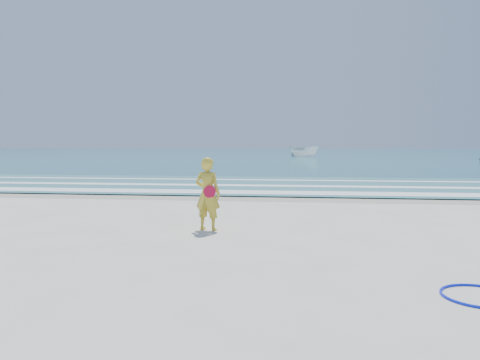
# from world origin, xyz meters

# --- Properties ---
(ground) EXTENTS (400.00, 400.00, 0.00)m
(ground) POSITION_xyz_m (0.00, 0.00, 0.00)
(ground) COLOR silver
(ground) RESTS_ON ground
(wet_sand) EXTENTS (400.00, 2.40, 0.00)m
(wet_sand) POSITION_xyz_m (0.00, 9.00, 0.00)
(wet_sand) COLOR #B2A893
(wet_sand) RESTS_ON ground
(ocean) EXTENTS (400.00, 190.00, 0.04)m
(ocean) POSITION_xyz_m (0.00, 105.00, 0.02)
(ocean) COLOR #19727F
(ocean) RESTS_ON ground
(shallow) EXTENTS (400.00, 10.00, 0.01)m
(shallow) POSITION_xyz_m (0.00, 14.00, 0.04)
(shallow) COLOR #59B7AD
(shallow) RESTS_ON ocean
(foam_near) EXTENTS (400.00, 1.40, 0.01)m
(foam_near) POSITION_xyz_m (0.00, 10.30, 0.05)
(foam_near) COLOR white
(foam_near) RESTS_ON shallow
(foam_mid) EXTENTS (400.00, 0.90, 0.01)m
(foam_mid) POSITION_xyz_m (0.00, 13.20, 0.05)
(foam_mid) COLOR white
(foam_mid) RESTS_ON shallow
(foam_far) EXTENTS (400.00, 0.60, 0.01)m
(foam_far) POSITION_xyz_m (0.00, 16.50, 0.05)
(foam_far) COLOR white
(foam_far) RESTS_ON shallow
(boat) EXTENTS (4.94, 3.32, 1.78)m
(boat) POSITION_xyz_m (1.96, 62.41, 0.93)
(boat) COLOR white
(boat) RESTS_ON ocean
(woman) EXTENTS (0.66, 0.52, 1.60)m
(woman) POSITION_xyz_m (-0.56, 2.56, 0.80)
(woman) COLOR gold
(woman) RESTS_ON ground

